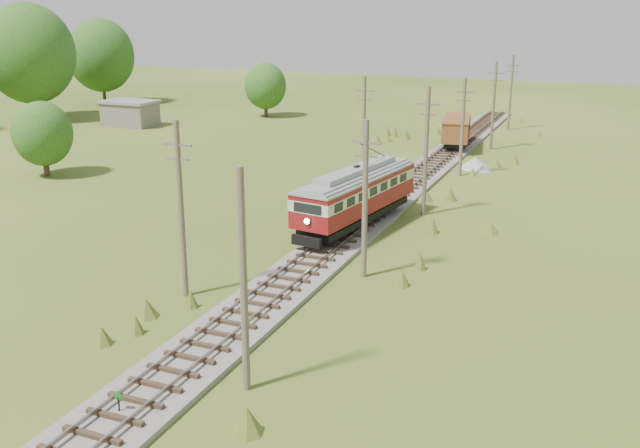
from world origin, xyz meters
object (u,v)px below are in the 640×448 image
at_px(streetcar, 356,192).
at_px(gondola, 456,130).
at_px(gravel_pile, 476,163).
at_px(switch_marker, 119,401).

bearing_deg(streetcar, gondola, 98.80).
xyz_separation_m(gondola, gravel_pile, (3.79, -8.68, -1.48)).
relative_size(streetcar, gondola, 1.48).
distance_m(switch_marker, gondola, 54.40).
bearing_deg(gondola, gravel_pile, -76.26).
bearing_deg(streetcar, gravel_pile, 88.75).
xyz_separation_m(streetcar, gondola, (0.00, 30.03, -0.60)).
xyz_separation_m(switch_marker, gondola, (0.20, 54.38, 1.35)).
xyz_separation_m(switch_marker, streetcar, (0.20, 24.35, 1.95)).
distance_m(gondola, gravel_pile, 9.59).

